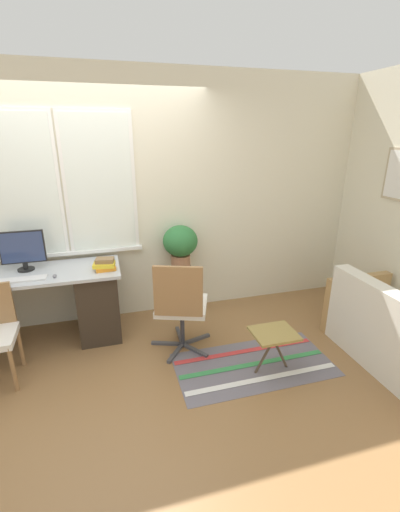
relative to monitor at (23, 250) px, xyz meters
name	(u,v)px	position (x,y,z in m)	size (l,w,h in m)	color
ground_plane	(105,349)	(0.68, -0.41, -0.98)	(14.00, 14.00, 0.00)	olive
wall_back_with_window	(91,202)	(0.67, 0.30, 0.38)	(9.00, 0.12, 2.70)	beige
wall_right_with_picture	(386,200)	(3.82, -0.42, 0.37)	(0.08, 9.00, 2.70)	beige
desk	(21,308)	(-0.09, -0.10, -0.57)	(1.97, 0.63, 0.77)	#B2B7BC
monitor	(23,250)	(0.00, 0.00, 0.00)	(0.41, 0.16, 0.40)	black
keyboard	(22,280)	(0.01, -0.27, -0.20)	(0.42, 0.12, 0.02)	silver
mouse	(55,276)	(0.29, -0.28, -0.20)	(0.04, 0.06, 0.03)	slate
book_stack	(105,265)	(0.75, -0.20, -0.16)	(0.22, 0.19, 0.12)	orange
office_chair_swivel	(181,305)	(1.42, -0.64, -0.48)	(0.63, 0.64, 0.96)	#47474C
couch_loveseat	(400,337)	(3.31, -1.39, -0.70)	(0.76, 1.38, 0.80)	silver
plant_stand	(181,272)	(1.59, 0.10, -0.46)	(0.23, 0.23, 0.61)	#333338
potted_plant	(180,243)	(1.59, 0.10, -0.10)	(0.39, 0.39, 0.47)	#9E6B4C
floor_rug_striped	(254,364)	(2.01, -1.06, -0.98)	(1.46, 0.74, 0.01)	slate
folding_stool	(274,336)	(2.14, -1.17, -0.62)	(0.38, 0.33, 0.40)	olive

